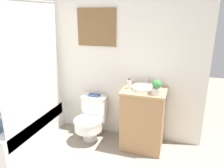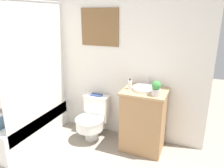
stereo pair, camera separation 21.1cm
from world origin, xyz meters
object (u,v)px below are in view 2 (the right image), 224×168
object	(u,v)px
soap_bottle	(130,85)
potted_plant	(156,88)
toilet	(93,118)
sink	(146,88)
book_on_tank	(96,95)

from	to	relation	value
soap_bottle	potted_plant	distance (m)	0.40
toilet	soap_bottle	xyz separation A→B (m)	(0.57, -0.01, 0.61)
sink	book_on_tank	world-z (taller)	sink
soap_bottle	potted_plant	world-z (taller)	potted_plant
sink	book_on_tank	size ratio (longest dim) A/B	2.24
potted_plant	sink	bearing A→B (deg)	135.77
sink	potted_plant	distance (m)	0.25
sink	potted_plant	xyz separation A→B (m)	(0.17, -0.16, 0.07)
book_on_tank	potted_plant	bearing A→B (deg)	-15.93
soap_bottle	potted_plant	size ratio (longest dim) A/B	0.73
toilet	potted_plant	distance (m)	1.15
toilet	book_on_tank	distance (m)	0.36
toilet	potted_plant	world-z (taller)	potted_plant
sink	soap_bottle	bearing A→B (deg)	-169.36
toilet	book_on_tank	bearing A→B (deg)	90.00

